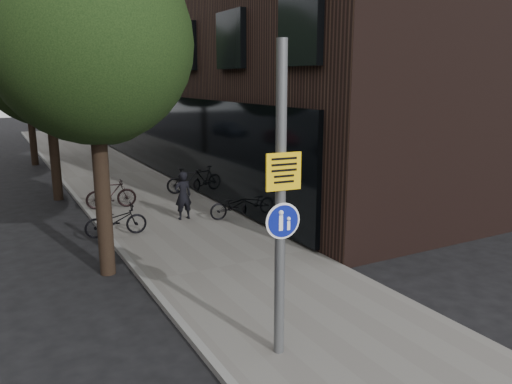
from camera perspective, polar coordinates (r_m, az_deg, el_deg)
ground at (r=9.65m, az=5.59°, el=-15.31°), size 120.00×120.00×0.00m
sidewalk at (r=18.30m, az=-11.55°, el=-1.61°), size 4.50×60.00×0.12m
curb_edge at (r=17.80m, az=-18.48°, el=-2.41°), size 0.15×60.00×0.13m
building_right_dark_brick at (r=32.23m, az=-4.12°, el=20.75°), size 12.00×40.00×18.00m
street_tree_near at (r=11.88m, az=-17.95°, el=14.97°), size 4.40×4.40×7.50m
street_tree_mid at (r=20.28m, az=-22.69°, el=13.49°), size 5.00×5.00×7.80m
street_tree_far at (r=29.24m, az=-24.70°, el=12.81°), size 5.00×5.00×7.80m
signpost at (r=7.73m, az=2.80°, el=-1.39°), size 0.58×0.17×4.99m
pedestrian at (r=16.09m, az=-8.34°, el=-0.40°), size 0.58×0.40×1.55m
parked_bike_facade_near at (r=16.10m, az=-2.48°, el=-1.52°), size 1.71×0.75×0.87m
parked_bike_facade_far at (r=19.77m, az=-7.76°, el=1.30°), size 1.75×0.89×1.02m
parked_bike_curb_near at (r=14.85m, az=-15.73°, el=-3.15°), size 1.78×0.73×0.91m
parked_bike_curb_far at (r=18.03m, az=-16.24°, el=-0.21°), size 1.76×0.72×1.02m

